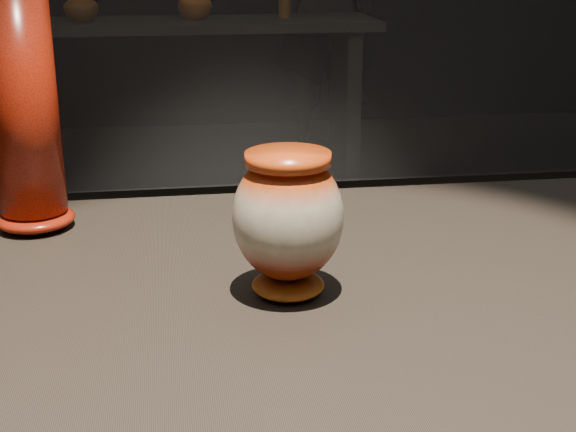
% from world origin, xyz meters
% --- Properties ---
extents(main_vase, '(0.16, 0.16, 0.18)m').
position_xyz_m(main_vase, '(0.03, -0.03, 1.00)').
color(main_vase, maroon).
rests_on(main_vase, display_plinth).
extents(tall_vase, '(0.15, 0.15, 0.38)m').
position_xyz_m(tall_vase, '(-0.32, 0.27, 1.08)').
color(tall_vase, '#AA280B').
rests_on(tall_vase, display_plinth).
extents(back_shelf, '(2.00, 0.60, 0.90)m').
position_xyz_m(back_shelf, '(0.06, 3.59, 0.64)').
color(back_shelf, black).
rests_on(back_shelf, ground).
extents(back_vase_left, '(0.23, 0.23, 0.19)m').
position_xyz_m(back_vase_left, '(-0.54, 3.53, 0.99)').
color(back_vase_left, '#955315').
rests_on(back_vase_left, back_shelf).
extents(back_vase_mid, '(0.26, 0.26, 0.19)m').
position_xyz_m(back_vase_mid, '(0.06, 3.59, 1.00)').
color(back_vase_mid, maroon).
rests_on(back_vase_mid, back_shelf).
extents(back_vase_right, '(0.06, 0.06, 0.13)m').
position_xyz_m(back_vase_right, '(0.56, 3.61, 0.97)').
color(back_vase_right, '#955315').
rests_on(back_vase_right, back_shelf).
extents(visitor, '(0.69, 0.48, 1.81)m').
position_xyz_m(visitor, '(0.88, 4.03, 0.91)').
color(visitor, black).
rests_on(visitor, ground).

